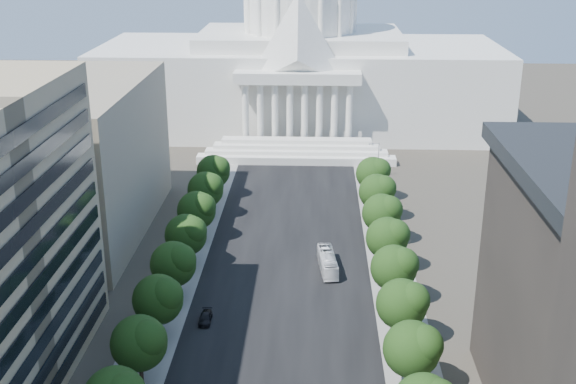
# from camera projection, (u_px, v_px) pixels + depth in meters

# --- Properties ---
(road_asphalt) EXTENTS (30.00, 260.00, 0.01)m
(road_asphalt) POSITION_uv_depth(u_px,v_px,m) (287.00, 254.00, 136.45)
(road_asphalt) COLOR black
(road_asphalt) RESTS_ON ground
(sidewalk_left) EXTENTS (8.00, 260.00, 0.02)m
(sidewalk_left) POSITION_uv_depth(u_px,v_px,m) (188.00, 252.00, 137.16)
(sidewalk_left) COLOR gray
(sidewalk_left) RESTS_ON ground
(sidewalk_right) EXTENTS (8.00, 260.00, 0.02)m
(sidewalk_right) POSITION_uv_depth(u_px,v_px,m) (388.00, 255.00, 135.75)
(sidewalk_right) COLOR gray
(sidewalk_right) RESTS_ON ground
(capitol) EXTENTS (120.00, 56.00, 73.00)m
(capitol) POSITION_uv_depth(u_px,v_px,m) (300.00, 61.00, 218.65)
(capitol) COLOR white
(capitol) RESTS_ON ground
(office_block_left_far) EXTENTS (38.00, 52.00, 30.00)m
(office_block_left_far) POSITION_uv_depth(u_px,v_px,m) (47.00, 159.00, 142.48)
(office_block_left_far) COLOR gray
(office_block_left_far) RESTS_ON ground
(tree_l_d) EXTENTS (7.79, 7.60, 9.97)m
(tree_l_d) POSITION_uv_depth(u_px,v_px,m) (141.00, 342.00, 95.30)
(tree_l_d) COLOR #33261C
(tree_l_d) RESTS_ON ground
(tree_l_e) EXTENTS (7.79, 7.60, 9.97)m
(tree_l_e) POSITION_uv_depth(u_px,v_px,m) (160.00, 298.00, 106.56)
(tree_l_e) COLOR #33261C
(tree_l_e) RESTS_ON ground
(tree_l_f) EXTENTS (7.79, 7.60, 9.97)m
(tree_l_f) POSITION_uv_depth(u_px,v_px,m) (175.00, 263.00, 117.82)
(tree_l_f) COLOR #33261C
(tree_l_f) RESTS_ON ground
(tree_l_g) EXTENTS (7.79, 7.60, 9.97)m
(tree_l_g) POSITION_uv_depth(u_px,v_px,m) (187.00, 234.00, 129.09)
(tree_l_g) COLOR #33261C
(tree_l_g) RESTS_ON ground
(tree_l_h) EXTENTS (7.79, 7.60, 9.97)m
(tree_l_h) POSITION_uv_depth(u_px,v_px,m) (198.00, 209.00, 140.35)
(tree_l_h) COLOR #33261C
(tree_l_h) RESTS_ON ground
(tree_l_i) EXTENTS (7.79, 7.60, 9.97)m
(tree_l_i) POSITION_uv_depth(u_px,v_px,m) (207.00, 189.00, 151.61)
(tree_l_i) COLOR #33261C
(tree_l_i) RESTS_ON ground
(tree_l_j) EXTENTS (7.79, 7.60, 9.97)m
(tree_l_j) POSITION_uv_depth(u_px,v_px,m) (215.00, 171.00, 162.87)
(tree_l_j) COLOR #33261C
(tree_l_j) RESTS_ON ground
(tree_r_d) EXTENTS (7.79, 7.60, 9.97)m
(tree_r_d) POSITION_uv_depth(u_px,v_px,m) (415.00, 348.00, 93.96)
(tree_r_d) COLOR #33261C
(tree_r_d) RESTS_ON ground
(tree_r_e) EXTENTS (7.79, 7.60, 9.97)m
(tree_r_e) POSITION_uv_depth(u_px,v_px,m) (404.00, 303.00, 105.22)
(tree_r_e) COLOR #33261C
(tree_r_e) RESTS_ON ground
(tree_r_f) EXTENTS (7.79, 7.60, 9.97)m
(tree_r_f) POSITION_uv_depth(u_px,v_px,m) (396.00, 267.00, 116.48)
(tree_r_f) COLOR #33261C
(tree_r_f) RESTS_ON ground
(tree_r_g) EXTENTS (7.79, 7.60, 9.97)m
(tree_r_g) POSITION_uv_depth(u_px,v_px,m) (389.00, 237.00, 127.74)
(tree_r_g) COLOR #33261C
(tree_r_g) RESTS_ON ground
(tree_r_h) EXTENTS (7.79, 7.60, 9.97)m
(tree_r_h) POSITION_uv_depth(u_px,v_px,m) (383.00, 212.00, 139.01)
(tree_r_h) COLOR #33261C
(tree_r_h) RESTS_ON ground
(tree_r_i) EXTENTS (7.79, 7.60, 9.97)m
(tree_r_i) POSITION_uv_depth(u_px,v_px,m) (379.00, 191.00, 150.27)
(tree_r_i) COLOR #33261C
(tree_r_i) RESTS_ON ground
(tree_r_j) EXTENTS (7.79, 7.60, 9.97)m
(tree_r_j) POSITION_uv_depth(u_px,v_px,m) (374.00, 173.00, 161.53)
(tree_r_j) COLOR #33261C
(tree_r_j) RESTS_ON ground
(streetlight_c) EXTENTS (2.61, 0.44, 9.00)m
(streetlight_c) POSITION_uv_depth(u_px,v_px,m) (415.00, 306.00, 105.56)
(streetlight_c) COLOR gray
(streetlight_c) RESTS_ON ground
(streetlight_d) EXTENTS (2.61, 0.44, 9.00)m
(streetlight_d) POSITION_uv_depth(u_px,v_px,m) (397.00, 238.00, 129.02)
(streetlight_d) COLOR gray
(streetlight_d) RESTS_ON ground
(streetlight_e) EXTENTS (2.61, 0.44, 9.00)m
(streetlight_e) POSITION_uv_depth(u_px,v_px,m) (385.00, 190.00, 152.48)
(streetlight_e) COLOR gray
(streetlight_e) RESTS_ON ground
(streetlight_f) EXTENTS (2.61, 0.44, 9.00)m
(streetlight_f) POSITION_uv_depth(u_px,v_px,m) (376.00, 155.00, 175.95)
(streetlight_f) COLOR gray
(streetlight_f) RESTS_ON ground
(car_dark_b) EXTENTS (1.87, 4.56, 1.32)m
(car_dark_b) POSITION_uv_depth(u_px,v_px,m) (205.00, 318.00, 112.59)
(car_dark_b) COLOR black
(car_dark_b) RESTS_ON ground
(city_bus) EXTENTS (3.86, 11.50, 3.14)m
(city_bus) POSITION_uv_depth(u_px,v_px,m) (328.00, 262.00, 129.50)
(city_bus) COLOR white
(city_bus) RESTS_ON ground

